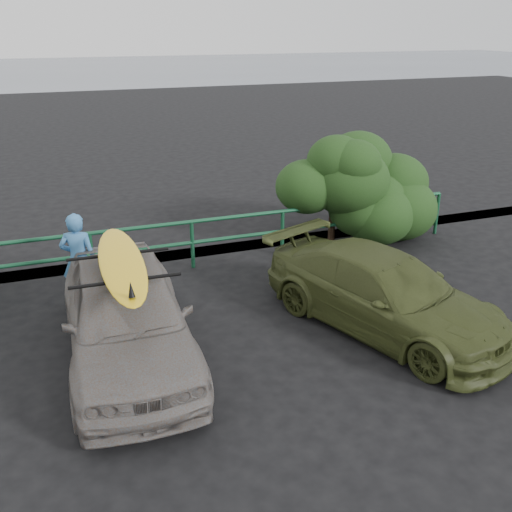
{
  "coord_description": "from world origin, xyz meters",
  "views": [
    {
      "loc": [
        -1.52,
        -5.69,
        4.74
      ],
      "look_at": [
        1.5,
        2.55,
        1.13
      ],
      "focal_mm": 40.0,
      "sensor_mm": 36.0,
      "label": 1
    }
  ],
  "objects": [
    {
      "name": "guardrail",
      "position": [
        0.0,
        5.0,
        0.52
      ],
      "size": [
        14.0,
        0.08,
        1.04
      ],
      "primitive_type": null,
      "color": "#154A2D",
      "rests_on": "ground"
    },
    {
      "name": "man",
      "position": [
        -1.27,
        4.07,
        0.86
      ],
      "size": [
        0.72,
        0.58,
        1.72
      ],
      "primitive_type": "imported",
      "rotation": [
        0.0,
        0.0,
        2.84
      ],
      "color": "teal",
      "rests_on": "ground"
    },
    {
      "name": "surfboard",
      "position": [
        -0.76,
        1.91,
        1.6
      ],
      "size": [
        0.72,
        3.0,
        0.09
      ],
      "primitive_type": "ellipsoid",
      "rotation": [
        0.0,
        0.0,
        -0.03
      ],
      "color": "yellow",
      "rests_on": "roof_rack"
    },
    {
      "name": "ocean",
      "position": [
        0.0,
        60.0,
        0.0
      ],
      "size": [
        200.0,
        200.0,
        0.0
      ],
      "primitive_type": "plane",
      "color": "slate",
      "rests_on": "ground"
    },
    {
      "name": "roof_rack",
      "position": [
        -0.76,
        1.91,
        1.53
      ],
      "size": [
        1.53,
        1.09,
        0.05
      ],
      "primitive_type": null,
      "rotation": [
        0.0,
        0.0,
        -0.03
      ],
      "color": "black",
      "rests_on": "sedan"
    },
    {
      "name": "shrub_right",
      "position": [
        5.0,
        5.5,
        1.16
      ],
      "size": [
        3.2,
        2.4,
        2.32
      ],
      "primitive_type": null,
      "color": "#1E3B15",
      "rests_on": "ground"
    },
    {
      "name": "olive_vehicle",
      "position": [
        3.33,
        1.46,
        0.63
      ],
      "size": [
        3.23,
        4.71,
        1.27
      ],
      "primitive_type": "imported",
      "rotation": [
        0.0,
        0.0,
        0.37
      ],
      "color": "#3B431D",
      "rests_on": "ground"
    },
    {
      "name": "sedan",
      "position": [
        -0.76,
        1.91,
        0.75
      ],
      "size": [
        1.92,
        4.47,
        1.5
      ],
      "primitive_type": "imported",
      "rotation": [
        0.0,
        0.0,
        -0.03
      ],
      "color": "slate",
      "rests_on": "ground"
    },
    {
      "name": "ground",
      "position": [
        0.0,
        0.0,
        0.0
      ],
      "size": [
        80.0,
        80.0,
        0.0
      ],
      "primitive_type": "plane",
      "color": "black"
    }
  ]
}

